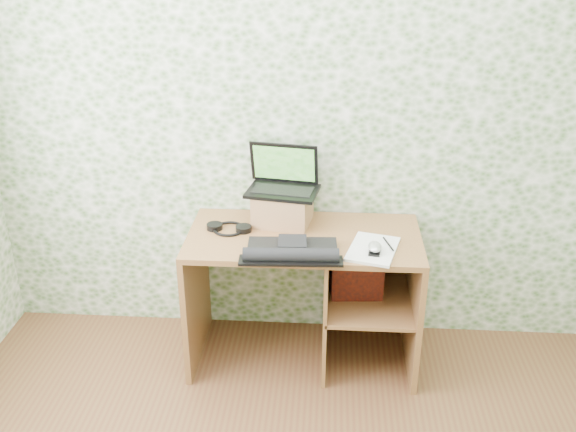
# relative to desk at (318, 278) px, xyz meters

# --- Properties ---
(wall_back) EXTENTS (3.50, 0.00, 3.50)m
(wall_back) POSITION_rel_desk_xyz_m (-0.08, 0.28, 0.82)
(wall_back) COLOR silver
(wall_back) RESTS_ON ground
(desk) EXTENTS (1.20, 0.60, 0.75)m
(desk) POSITION_rel_desk_xyz_m (0.00, 0.00, 0.00)
(desk) COLOR brown
(desk) RESTS_ON floor
(riser) EXTENTS (0.32, 0.28, 0.17)m
(riser) POSITION_rel_desk_xyz_m (-0.20, 0.12, 0.36)
(riser) COLOR olive
(riser) RESTS_ON desk
(laptop) EXTENTS (0.40, 0.31, 0.24)m
(laptop) POSITION_rel_desk_xyz_m (-0.20, 0.15, 0.50)
(laptop) COLOR black
(laptop) RESTS_ON riser
(keyboard) EXTENTS (0.50, 0.27, 0.07)m
(keyboard) POSITION_rel_desk_xyz_m (-0.13, -0.25, 0.29)
(keyboard) COLOR black
(keyboard) RESTS_ON desk
(headphones) EXTENTS (0.24, 0.19, 0.03)m
(headphones) POSITION_rel_desk_xyz_m (-0.47, 0.01, 0.28)
(headphones) COLOR black
(headphones) RESTS_ON desk
(notepad) EXTENTS (0.29, 0.36, 0.01)m
(notepad) POSITION_rel_desk_xyz_m (0.27, -0.17, 0.28)
(notepad) COLOR silver
(notepad) RESTS_ON desk
(mouse) EXTENTS (0.08, 0.11, 0.04)m
(mouse) POSITION_rel_desk_xyz_m (0.27, -0.22, 0.30)
(mouse) COLOR silver
(mouse) RESTS_ON notepad
(pen) EXTENTS (0.05, 0.14, 0.01)m
(pen) POSITION_rel_desk_xyz_m (0.34, -0.13, 0.29)
(pen) COLOR black
(pen) RESTS_ON notepad
(red_box) EXTENTS (0.28, 0.11, 0.33)m
(red_box) POSITION_rel_desk_xyz_m (0.21, -0.03, 0.07)
(red_box) COLOR maroon
(red_box) RESTS_ON desk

